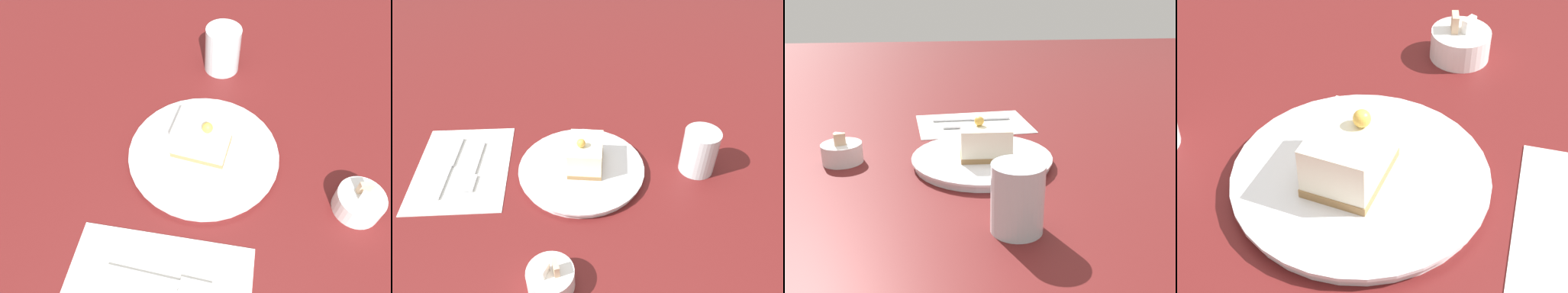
% 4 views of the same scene
% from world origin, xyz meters
% --- Properties ---
extents(ground_plane, '(4.00, 4.00, 0.00)m').
position_xyz_m(ground_plane, '(0.00, 0.00, 0.00)').
color(ground_plane, '#5B1919').
extents(plate, '(0.25, 0.25, 0.02)m').
position_xyz_m(plate, '(0.01, 0.03, 0.01)').
color(plate, white).
rests_on(plate, ground_plane).
extents(cake_slice, '(0.07, 0.09, 0.07)m').
position_xyz_m(cake_slice, '(-0.00, 0.02, 0.04)').
color(cake_slice, '#9E7547').
rests_on(cake_slice, plate).
extents(napkin, '(0.21, 0.27, 0.00)m').
position_xyz_m(napkin, '(0.26, 0.02, 0.00)').
color(napkin, white).
rests_on(napkin, ground_plane).
extents(fork, '(0.02, 0.15, 0.00)m').
position_xyz_m(fork, '(0.23, 0.03, 0.01)').
color(fork, silver).
rests_on(fork, napkin).
extents(knife, '(0.02, 0.19, 0.00)m').
position_xyz_m(knife, '(0.28, 0.00, 0.01)').
color(knife, silver).
rests_on(knife, napkin).
extents(sugar_bowl, '(0.07, 0.07, 0.06)m').
position_xyz_m(sugar_bowl, '(0.05, 0.28, 0.02)').
color(sugar_bowl, white).
rests_on(sugar_bowl, ground_plane).
extents(drinking_glass, '(0.07, 0.07, 0.09)m').
position_xyz_m(drinking_glass, '(-0.23, 0.01, 0.05)').
color(drinking_glass, silver).
rests_on(drinking_glass, ground_plane).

